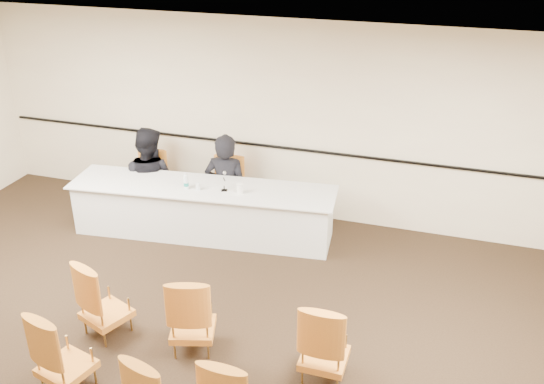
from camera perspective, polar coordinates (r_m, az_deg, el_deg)
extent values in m
plane|color=white|center=(4.96, -10.34, 8.48)|extent=(10.00, 10.00, 0.00)
cube|color=beige|center=(8.97, 2.19, 6.54)|extent=(10.00, 0.04, 3.00)
cube|color=black|center=(9.08, 2.08, 4.08)|extent=(9.80, 0.04, 0.03)
imported|color=black|center=(9.27, -4.30, -0.01)|extent=(0.72, 0.50, 1.88)
imported|color=black|center=(9.64, -11.44, 0.80)|extent=(0.91, 0.72, 1.84)
cube|color=white|center=(8.48, -3.69, 0.01)|extent=(0.36, 0.31, 0.00)
cylinder|color=silver|center=(8.58, -6.97, 0.51)|extent=(0.07, 0.07, 0.10)
cylinder|color=white|center=(8.42, -3.05, 0.33)|extent=(0.11, 0.11, 0.14)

